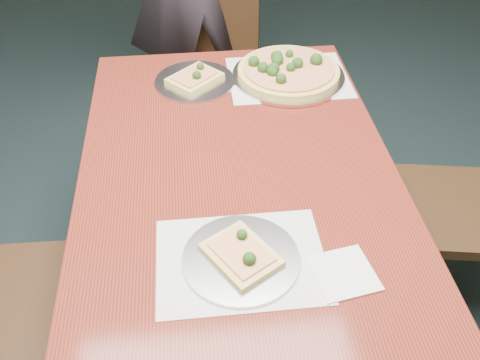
{
  "coord_description": "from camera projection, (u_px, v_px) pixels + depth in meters",
  "views": [
    {
      "loc": [
        -0.04,
        -0.87,
        1.73
      ],
      "look_at": [
        0.08,
        0.24,
        0.75
      ],
      "focal_mm": 40.0,
      "sensor_mm": 36.0,
      "label": 1
    }
  ],
  "objects": [
    {
      "name": "pizza_pan",
      "position": [
        288.0,
        71.0,
        1.88
      ],
      "size": [
        0.4,
        0.4,
        0.07
      ],
      "color": "silver",
      "rests_on": "dining_table"
    },
    {
      "name": "placemat_near",
      "position": [
        241.0,
        260.0,
        1.27
      ],
      "size": [
        0.4,
        0.3,
        0.0
      ],
      "primitive_type": "cube",
      "color": "white",
      "rests_on": "dining_table"
    },
    {
      "name": "slice_plate_far",
      "position": [
        195.0,
        80.0,
        1.86
      ],
      "size": [
        0.28,
        0.28,
        0.06
      ],
      "color": "silver",
      "rests_on": "dining_table"
    },
    {
      "name": "placemat_main",
      "position": [
        288.0,
        77.0,
        1.9
      ],
      "size": [
        0.42,
        0.32,
        0.0
      ],
      "primitive_type": "cube",
      "color": "white",
      "rests_on": "dining_table"
    },
    {
      "name": "napkin",
      "position": [
        343.0,
        273.0,
        1.23
      ],
      "size": [
        0.16,
        0.16,
        0.01
      ],
      "primitive_type": "cube",
      "rotation": [
        0.0,
        0.0,
        0.17
      ],
      "color": "white",
      "rests_on": "dining_table"
    },
    {
      "name": "chair_far",
      "position": [
        210.0,
        60.0,
        2.47
      ],
      "size": [
        0.52,
        0.52,
        0.91
      ],
      "rotation": [
        0.0,
        0.0,
        -0.29
      ],
      "color": "black",
      "rests_on": "ground"
    },
    {
      "name": "dining_table",
      "position": [
        240.0,
        204.0,
        1.55
      ],
      "size": [
        0.9,
        1.5,
        0.75
      ],
      "color": "#571811",
      "rests_on": "ground"
    },
    {
      "name": "slice_plate_near",
      "position": [
        241.0,
        257.0,
        1.26
      ],
      "size": [
        0.28,
        0.28,
        0.06
      ],
      "color": "silver",
      "rests_on": "dining_table"
    }
  ]
}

